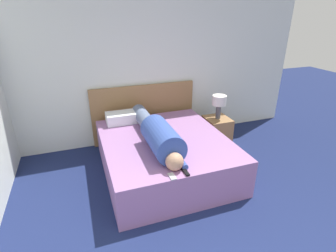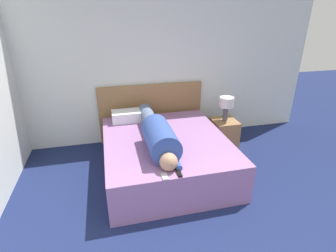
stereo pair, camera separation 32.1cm
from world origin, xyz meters
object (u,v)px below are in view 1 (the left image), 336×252
at_px(table_lamp, 219,102).
at_px(tv_remote, 186,172).
at_px(nightstand, 217,130).
at_px(pillow_near_headboard, 125,117).
at_px(cell_phone, 172,176).
at_px(bed, 165,155).
at_px(person_lying, 157,134).

xyz_separation_m(table_lamp, tv_remote, (-1.21, -1.41, -0.21)).
height_order(nightstand, pillow_near_headboard, pillow_near_headboard).
distance_m(nightstand, tv_remote, 1.88).
xyz_separation_m(table_lamp, cell_phone, (-1.37, -1.43, -0.22)).
distance_m(bed, nightstand, 1.27).
distance_m(person_lying, cell_phone, 0.77).
height_order(bed, table_lamp, table_lamp).
bearing_deg(tv_remote, nightstand, 49.47).
bearing_deg(cell_phone, nightstand, 46.23).
distance_m(person_lying, pillow_near_headboard, 0.94).
bearing_deg(table_lamp, bed, -154.70).
bearing_deg(nightstand, tv_remote, -130.53).
bearing_deg(pillow_near_headboard, tv_remote, -77.91).
bearing_deg(table_lamp, cell_phone, -133.77).
relative_size(nightstand, cell_phone, 3.48).
bearing_deg(table_lamp, pillow_near_headboard, 172.08).
bearing_deg(bed, tv_remote, -93.63).
height_order(tv_remote, cell_phone, tv_remote).
bearing_deg(person_lying, cell_phone, -95.68).
distance_m(bed, person_lying, 0.46).
bearing_deg(person_lying, table_lamp, 27.81).
xyz_separation_m(nightstand, cell_phone, (-1.37, -1.43, 0.30)).
distance_m(bed, tv_remote, 0.91).
bearing_deg(nightstand, bed, -154.70).
bearing_deg(table_lamp, tv_remote, -130.53).
bearing_deg(pillow_near_headboard, nightstand, -7.92).
height_order(bed, tv_remote, tv_remote).
bearing_deg(tv_remote, bed, 86.37).
distance_m(nightstand, table_lamp, 0.52).
bearing_deg(pillow_near_headboard, cell_phone, -83.62).
xyz_separation_m(nightstand, tv_remote, (-1.21, -1.41, 0.30)).
bearing_deg(cell_phone, table_lamp, 46.23).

